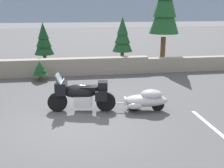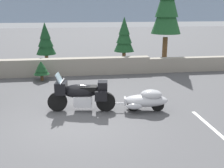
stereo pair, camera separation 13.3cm
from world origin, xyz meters
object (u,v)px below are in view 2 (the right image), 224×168
(car_shaped_trailer, at_px, (146,100))
(pine_tree_tall, at_px, (167,3))
(pine_tree_secondary, at_px, (124,36))
(pine_tree_far_right, at_px, (45,40))
(touring_motorcycle, at_px, (81,94))

(car_shaped_trailer, distance_m, pine_tree_tall, 8.72)
(car_shaped_trailer, height_order, pine_tree_secondary, pine_tree_secondary)
(car_shaped_trailer, bearing_deg, pine_tree_far_right, 118.44)
(pine_tree_far_right, bearing_deg, pine_tree_tall, 1.76)
(pine_tree_secondary, distance_m, pine_tree_far_right, 4.46)
(pine_tree_secondary, bearing_deg, car_shaped_trailer, -94.32)
(pine_tree_secondary, bearing_deg, pine_tree_tall, 8.96)
(pine_tree_tall, xyz_separation_m, pine_tree_secondary, (-2.61, -0.41, -1.82))
(car_shaped_trailer, relative_size, pine_tree_far_right, 0.85)
(pine_tree_secondary, bearing_deg, touring_motorcycle, -111.96)
(pine_tree_far_right, bearing_deg, touring_motorcycle, -75.92)
(touring_motorcycle, bearing_deg, pine_tree_secondary, 68.04)
(pine_tree_tall, distance_m, pine_tree_far_right, 7.35)
(car_shaped_trailer, height_order, pine_tree_tall, pine_tree_tall)
(pine_tree_secondary, height_order, pine_tree_far_right, pine_tree_secondary)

